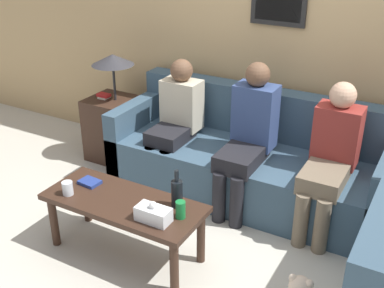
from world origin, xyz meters
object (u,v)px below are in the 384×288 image
at_px(couch_main, 250,161).
at_px(person_right, 331,155).
at_px(coffee_table, 124,208).
at_px(person_left, 175,119).
at_px(wine_bottle, 177,193).
at_px(person_middle, 248,134).
at_px(drinking_glass, 68,188).

relative_size(couch_main, person_right, 2.08).
height_order(coffee_table, person_left, person_left).
bearing_deg(couch_main, person_left, -168.84).
xyz_separation_m(coffee_table, wine_bottle, (0.37, 0.12, 0.17)).
relative_size(coffee_table, person_middle, 0.96).
bearing_deg(couch_main, person_middle, -76.76).
xyz_separation_m(coffee_table, person_left, (-0.24, 1.10, 0.24)).
xyz_separation_m(person_middle, person_right, (0.67, 0.01, -0.03)).
height_order(wine_bottle, drinking_glass, wine_bottle).
bearing_deg(coffee_table, wine_bottle, 18.14).
xyz_separation_m(wine_bottle, person_middle, (0.12, 0.93, 0.09)).
bearing_deg(person_right, drinking_glass, -142.38).
bearing_deg(wine_bottle, drinking_glass, -161.90).
height_order(couch_main, person_right, person_right).
height_order(wine_bottle, person_right, person_right).
bearing_deg(coffee_table, couch_main, 70.43).
bearing_deg(person_middle, coffee_table, -114.63).
bearing_deg(person_middle, person_left, 176.02).
relative_size(couch_main, wine_bottle, 8.58).
bearing_deg(wine_bottle, coffee_table, -161.86).
distance_m(person_left, person_middle, 0.72).
distance_m(couch_main, person_left, 0.75).
xyz_separation_m(wine_bottle, person_left, (-0.60, 0.98, 0.06)).
distance_m(coffee_table, person_right, 1.58).
xyz_separation_m(drinking_glass, person_right, (1.54, 1.19, 0.12)).
bearing_deg(coffee_table, drinking_glass, -161.93).
xyz_separation_m(couch_main, person_middle, (0.04, -0.18, 0.34)).
bearing_deg(person_left, couch_main, 11.16).
height_order(coffee_table, drinking_glass, drinking_glass).
height_order(couch_main, drinking_glass, couch_main).
bearing_deg(coffee_table, person_right, 42.67).
distance_m(couch_main, person_right, 0.80).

